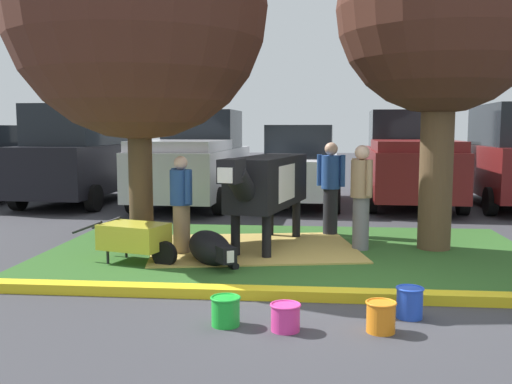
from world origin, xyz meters
The scene contains 20 objects.
ground_plane centered at (0.00, 0.00, 0.00)m, with size 80.00×80.00×0.00m, color #38383D.
grass_island centered at (-0.59, 2.16, 0.01)m, with size 7.55×4.70×0.02m, color #2D5B23.
curb_yellow centered at (-0.59, -0.34, 0.06)m, with size 8.75×0.24×0.12m, color yellow.
hay_bedding centered at (-1.14, 2.28, 0.03)m, with size 3.20×2.40×0.04m, color tan.
shade_tree_left centered at (-2.91, 2.04, 3.74)m, with size 3.99×3.99×5.75m.
shade_tree_right centered at (1.72, 2.58, 3.72)m, with size 3.22×3.22×5.38m.
cow_holstein centered at (-0.96, 2.38, 1.08)m, with size 1.20×3.08×1.53m.
calf_lying centered at (-1.66, 1.21, 0.24)m, with size 0.99×1.28×0.48m.
person_handler centered at (0.54, 2.38, 0.90)m, with size 0.34×0.49×1.68m.
person_visitor_near centered at (0.10, 3.61, 0.91)m, with size 0.50×0.34×1.69m.
person_visitor_far centered at (-2.21, 1.82, 0.81)m, with size 0.38×0.42×1.52m.
wheelbarrow centered at (-2.73, 1.16, 0.39)m, with size 1.61×0.92×0.63m.
bucket_green centered at (-1.07, -1.29, 0.15)m, with size 0.30×0.30×0.29m.
bucket_pink centered at (-0.47, -1.38, 0.14)m, with size 0.30×0.30×0.26m.
bucket_orange centered at (0.43, -1.33, 0.16)m, with size 0.30×0.30×0.30m.
bucket_blue centered at (0.77, -0.88, 0.17)m, with size 0.29×0.29×0.32m.
suv_dark_grey centered at (-6.17, 7.68, 1.27)m, with size 2.28×4.68×2.52m.
pickup_truck_black centered at (-3.21, 7.79, 1.11)m, with size 2.41×5.48×2.42m.
hatchback_white centered at (-0.52, 7.90, 0.98)m, with size 2.18×4.48×2.02m.
pickup_truck_maroon centered at (2.23, 8.33, 1.11)m, with size 2.41×5.48×2.42m.
Camera 1 is at (-0.24, -6.73, 1.93)m, focal length 40.40 mm.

